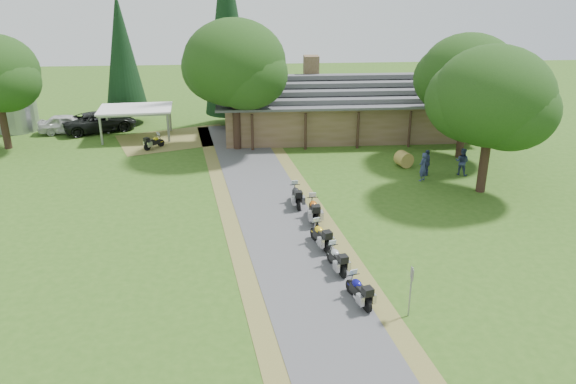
{
  "coord_description": "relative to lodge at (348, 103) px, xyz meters",
  "views": [
    {
      "loc": [
        -2.43,
        -21.13,
        12.99
      ],
      "look_at": [
        -0.28,
        6.97,
        1.6
      ],
      "focal_mm": 35.0,
      "sensor_mm": 36.0,
      "label": 1
    }
  ],
  "objects": [
    {
      "name": "oak_driveway",
      "position": [
        5.93,
        -13.84,
        2.35
      ],
      "size": [
        6.98,
        6.98,
        9.59
      ],
      "primitive_type": null,
      "color": "#17330F",
      "rests_on": "ground"
    },
    {
      "name": "motorcycle_row_d",
      "position": [
        -4.9,
        -17.36,
        -1.75
      ],
      "size": [
        0.72,
        2.06,
        1.4
      ],
      "primitive_type": null,
      "rotation": [
        0.0,
        0.0,
        1.6
      ],
      "color": "#D26115",
      "rests_on": "ground"
    },
    {
      "name": "silo",
      "position": [
        -27.73,
        2.7,
        1.0
      ],
      "size": [
        3.56,
        3.56,
        6.91
      ],
      "primitive_type": "cylinder",
      "rotation": [
        0.0,
        0.0,
        -0.05
      ],
      "color": "gray",
      "rests_on": "ground"
    },
    {
      "name": "car_dark_suv",
      "position": [
        -20.71,
        1.85,
        -1.22
      ],
      "size": [
        5.11,
        7.01,
        2.47
      ],
      "primitive_type": "imported",
      "rotation": [
        0.0,
        0.0,
        1.99
      ],
      "color": "black",
      "rests_on": "ground"
    },
    {
      "name": "ground",
      "position": [
        -6.0,
        -24.0,
        -2.45
      ],
      "size": [
        120.0,
        120.0,
        0.0
      ],
      "primitive_type": "plane",
      "color": "#315618",
      "rests_on": "ground"
    },
    {
      "name": "oak_lodge_right",
      "position": [
        7.03,
        -7.15,
        2.35
      ],
      "size": [
        6.76,
        6.76,
        9.61
      ],
      "primitive_type": null,
      "color": "#17330F",
      "rests_on": "ground"
    },
    {
      "name": "motorcycle_row_e",
      "position": [
        -5.66,
        -15.17,
        -1.79
      ],
      "size": [
        0.77,
        1.98,
        1.32
      ],
      "primitive_type": null,
      "rotation": [
        0.0,
        0.0,
        1.65
      ],
      "color": "black",
      "rests_on": "ground"
    },
    {
      "name": "person_c",
      "position": [
        3.43,
        -10.73,
        -1.42
      ],
      "size": [
        0.43,
        0.59,
        2.05
      ],
      "primitive_type": "imported",
      "rotation": [
        0.0,
        0.0,
        4.69
      ],
      "color": "navy",
      "rests_on": "ground"
    },
    {
      "name": "motorcycle_row_b",
      "position": [
        -4.5,
        -22.79,
        -1.83
      ],
      "size": [
        1.02,
        1.92,
        1.25
      ],
      "primitive_type": null,
      "rotation": [
        0.0,
        0.0,
        1.81
      ],
      "color": "#AFB2B8",
      "rests_on": "ground"
    },
    {
      "name": "oak_lodge_left",
      "position": [
        -9.15,
        -4.0,
        2.79
      ],
      "size": [
        7.44,
        7.44,
        10.48
      ],
      "primitive_type": null,
      "color": "#17330F",
      "rests_on": "ground"
    },
    {
      "name": "sign_post",
      "position": [
        -2.19,
        -26.63,
        -1.35
      ],
      "size": [
        0.4,
        0.07,
        2.2
      ],
      "primitive_type": null,
      "color": "gray",
      "rests_on": "ground"
    },
    {
      "name": "motorcycle_row_a",
      "position": [
        -4.0,
        -25.52,
        -1.82
      ],
      "size": [
        1.11,
        1.93,
        1.26
      ],
      "primitive_type": null,
      "rotation": [
        0.0,
        0.0,
        1.87
      ],
      "color": "navy",
      "rests_on": "ground"
    },
    {
      "name": "motorcycle_row_c",
      "position": [
        -4.93,
        -20.42,
        -1.79
      ],
      "size": [
        1.17,
        2.02,
        1.32
      ],
      "primitive_type": null,
      "rotation": [
        0.0,
        0.0,
        1.87
      ],
      "color": "yellow",
      "rests_on": "ground"
    },
    {
      "name": "lodge",
      "position": [
        0.0,
        0.0,
        0.0
      ],
      "size": [
        21.4,
        9.4,
        4.9
      ],
      "primitive_type": null,
      "color": "brown",
      "rests_on": "ground"
    },
    {
      "name": "cedar_far",
      "position": [
        -18.81,
        4.43,
        3.11
      ],
      "size": [
        3.69,
        3.69,
        11.12
      ],
      "primitive_type": "cone",
      "color": "black",
      "rests_on": "ground"
    },
    {
      "name": "cedar_near",
      "position": [
        -9.77,
        3.12,
        5.33
      ],
      "size": [
        4.29,
        4.29,
        15.56
      ],
      "primitive_type": "cone",
      "color": "black",
      "rests_on": "ground"
    },
    {
      "name": "motorcycle_carport_a",
      "position": [
        -15.5,
        -3.43,
        -1.88
      ],
      "size": [
        1.54,
        1.57,
        1.14
      ],
      "primitive_type": null,
      "rotation": [
        0.0,
        0.0,
        0.81
      ],
      "color": "gold",
      "rests_on": "ground"
    },
    {
      "name": "person_a",
      "position": [
        2.86,
        -11.75,
        -1.34
      ],
      "size": [
        0.77,
        0.77,
        2.23
      ],
      "primitive_type": "imported",
      "rotation": [
        0.0,
        0.0,
        3.9
      ],
      "color": "navy",
      "rests_on": "ground"
    },
    {
      "name": "carport",
      "position": [
        -17.25,
        -0.33,
        -1.22
      ],
      "size": [
        5.95,
        4.2,
        2.47
      ],
      "primitive_type": null,
      "rotation": [
        0.0,
        0.0,
        0.07
      ],
      "color": "white",
      "rests_on": "ground"
    },
    {
      "name": "person_b",
      "position": [
        5.78,
        -10.88,
        -1.36
      ],
      "size": [
        0.76,
        0.73,
        2.17
      ],
      "primitive_type": "imported",
      "rotation": [
        0.0,
        0.0,
        2.49
      ],
      "color": "navy",
      "rests_on": "ground"
    },
    {
      "name": "driveway",
      "position": [
        -6.5,
        -20.0,
        -2.45
      ],
      "size": [
        51.95,
        51.95,
        0.0
      ],
      "primitive_type": "plane",
      "rotation": [
        0.0,
        0.0,
        0.14
      ],
      "color": "#444446",
      "rests_on": "ground"
    },
    {
      "name": "hay_bale",
      "position": [
        2.41,
        -8.93,
        -1.92
      ],
      "size": [
        1.3,
        1.24,
        1.06
      ],
      "primitive_type": "cylinder",
      "rotation": [
        1.57,
        0.0,
        0.29
      ],
      "color": "olive",
      "rests_on": "ground"
    },
    {
      "name": "car_white_sedan",
      "position": [
        -23.25,
        1.53,
        -1.46
      ],
      "size": [
        3.13,
        6.16,
        1.98
      ],
      "primitive_type": "imported",
      "rotation": [
        0.0,
        0.0,
        1.68
      ],
      "color": "silver",
      "rests_on": "ground"
    }
  ]
}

